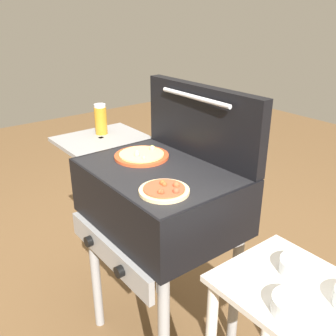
# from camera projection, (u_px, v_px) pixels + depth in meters

# --- Properties ---
(grill) EXTENTS (0.96, 0.53, 0.90)m
(grill) POSITION_uv_depth(u_px,v_px,m) (158.00, 200.00, 1.57)
(grill) COLOR black
(grill) RESTS_ON ground_plane
(grill_lid_open) EXTENTS (0.63, 0.09, 0.30)m
(grill_lid_open) POSITION_uv_depth(u_px,v_px,m) (202.00, 122.00, 1.56)
(grill_lid_open) COLOR black
(grill_lid_open) RESTS_ON grill
(pizza_cheese) EXTENTS (0.23, 0.23, 0.04)m
(pizza_cheese) POSITION_uv_depth(u_px,v_px,m) (142.00, 155.00, 1.61)
(pizza_cheese) COLOR #C64723
(pizza_cheese) RESTS_ON grill
(pizza_pepperoni) EXTENTS (0.18, 0.18, 0.03)m
(pizza_pepperoni) POSITION_uv_depth(u_px,v_px,m) (165.00, 190.00, 1.31)
(pizza_pepperoni) COLOR beige
(pizza_pepperoni) RESTS_ON grill
(sauce_jar) EXTENTS (0.06, 0.06, 0.15)m
(sauce_jar) POSITION_uv_depth(u_px,v_px,m) (101.00, 119.00, 1.88)
(sauce_jar) COLOR #B77A1E
(sauce_jar) RESTS_ON grill
(topping_bowl_near) EXTENTS (0.11, 0.11, 0.04)m
(topping_bowl_near) POSITION_uv_depth(u_px,v_px,m) (293.00, 306.00, 1.00)
(topping_bowl_near) COLOR silver
(topping_bowl_near) RESTS_ON prep_table
(topping_bowl_far) EXTENTS (0.11, 0.11, 0.04)m
(topping_bowl_far) POSITION_uv_depth(u_px,v_px,m) (299.00, 267.00, 1.15)
(topping_bowl_far) COLOR silver
(topping_bowl_far) RESTS_ON prep_table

